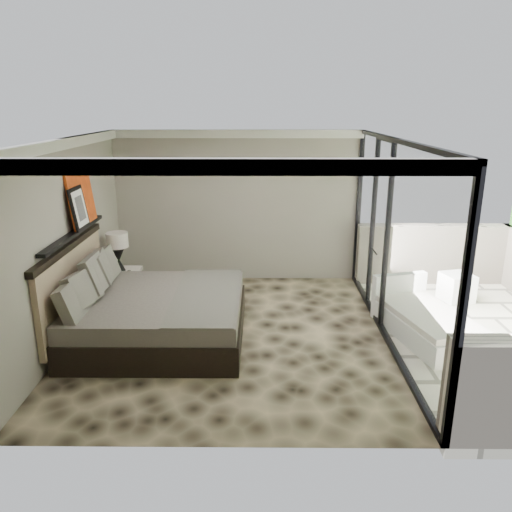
{
  "coord_description": "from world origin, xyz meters",
  "views": [
    {
      "loc": [
        0.43,
        -6.63,
        3.23
      ],
      "look_at": [
        0.37,
        0.4,
        1.09
      ],
      "focal_mm": 35.0,
      "sensor_mm": 36.0,
      "label": 1
    }
  ],
  "objects_px": {
    "ottoman": "(457,287)",
    "lounger": "(425,322)",
    "bed": "(152,313)",
    "nightstand": "(123,283)",
    "table_lamp": "(118,247)"
  },
  "relations": [
    {
      "from": "table_lamp",
      "to": "nightstand",
      "type": "bearing_deg",
      "value": -13.78
    },
    {
      "from": "ottoman",
      "to": "lounger",
      "type": "height_order",
      "value": "lounger"
    },
    {
      "from": "ottoman",
      "to": "lounger",
      "type": "relative_size",
      "value": 0.24
    },
    {
      "from": "ottoman",
      "to": "lounger",
      "type": "bearing_deg",
      "value": -125.08
    },
    {
      "from": "nightstand",
      "to": "lounger",
      "type": "bearing_deg",
      "value": 1.9
    },
    {
      "from": "bed",
      "to": "nightstand",
      "type": "bearing_deg",
      "value": 118.62
    },
    {
      "from": "nightstand",
      "to": "lounger",
      "type": "height_order",
      "value": "lounger"
    },
    {
      "from": "table_lamp",
      "to": "lounger",
      "type": "distance_m",
      "value": 5.04
    },
    {
      "from": "bed",
      "to": "nightstand",
      "type": "distance_m",
      "value": 1.69
    },
    {
      "from": "bed",
      "to": "nightstand",
      "type": "xyz_separation_m",
      "value": [
        -0.81,
        1.48,
        -0.1
      ]
    },
    {
      "from": "nightstand",
      "to": "lounger",
      "type": "distance_m",
      "value": 4.94
    },
    {
      "from": "table_lamp",
      "to": "ottoman",
      "type": "relative_size",
      "value": 1.41
    },
    {
      "from": "nightstand",
      "to": "ottoman",
      "type": "distance_m",
      "value": 5.72
    },
    {
      "from": "nightstand",
      "to": "lounger",
      "type": "relative_size",
      "value": 0.3
    },
    {
      "from": "nightstand",
      "to": "table_lamp",
      "type": "relative_size",
      "value": 0.87
    }
  ]
}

